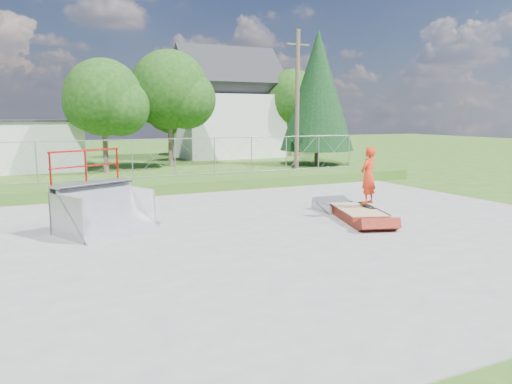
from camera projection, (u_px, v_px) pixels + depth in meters
ground at (280, 233)px, 14.36m from camera, size 120.00×120.00×0.00m
concrete_pad at (280, 233)px, 14.36m from camera, size 20.00×16.00×0.04m
grass_berm at (182, 184)px, 22.79m from camera, size 24.00×3.00×0.50m
grind_box at (358, 214)px, 16.19m from camera, size 1.90×2.73×0.37m
quarter_pipe at (106, 193)px, 14.14m from camera, size 2.99×2.81×2.37m
flat_bank_ramp at (337, 206)px, 17.66m from camera, size 1.40×1.48×0.41m
skateboard at (367, 206)px, 16.44m from camera, size 0.30×0.81×0.13m
skater at (368, 178)px, 16.30m from camera, size 0.81×0.69×1.87m
chain_link_fence at (175, 158)px, 23.51m from camera, size 20.00×0.06×1.80m
gable_house at (227, 110)px, 40.80m from camera, size 8.40×6.08×8.94m
utility_pole at (297, 104)px, 27.65m from camera, size 0.24×0.24×8.00m
tree_left_near at (108, 100)px, 28.87m from camera, size 4.76×4.48×6.65m
tree_center at (174, 93)px, 32.48m from camera, size 5.44×5.12×7.60m
tree_right_far at (296, 101)px, 41.00m from camera, size 5.10×4.80×7.12m
tree_back_mid at (175, 112)px, 40.87m from camera, size 4.08×3.84×5.70m
conifer_tree at (318, 90)px, 33.87m from camera, size 5.04×5.04×9.10m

